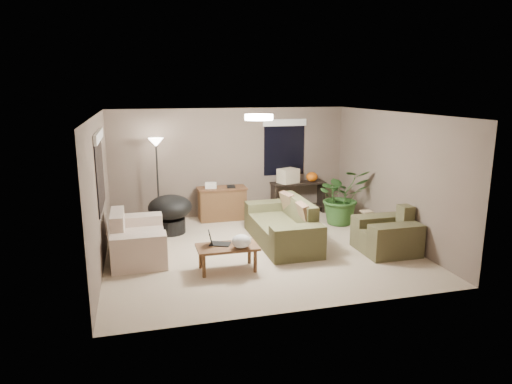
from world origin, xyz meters
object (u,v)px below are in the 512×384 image
object	(u,v)px
loveseat	(137,241)
desk	(222,203)
armchair	(387,236)
cat_scratching_post	(366,224)
coffee_table	(227,249)
console_table	(298,195)
floor_lamp	(156,153)
main_sofa	(283,228)
papasan_chair	(170,211)
houseplant	(342,202)

from	to	relation	value
loveseat	desk	xyz separation A→B (m)	(1.91, 1.96, 0.08)
armchair	cat_scratching_post	xyz separation A→B (m)	(0.11, 1.00, -0.08)
loveseat	coffee_table	size ratio (longest dim) A/B	1.60
console_table	floor_lamp	world-z (taller)	floor_lamp
armchair	floor_lamp	bearing A→B (deg)	145.05
main_sofa	console_table	world-z (taller)	main_sofa
console_table	armchair	bearing A→B (deg)	-77.37
papasan_chair	houseplant	distance (m)	3.72
papasan_chair	floor_lamp	distance (m)	1.31
loveseat	floor_lamp	bearing A→B (deg)	75.27
coffee_table	houseplant	distance (m)	3.57
coffee_table	floor_lamp	bearing A→B (deg)	108.14
loveseat	armchair	xyz separation A→B (m)	(4.44, -0.89, 0.00)
cat_scratching_post	coffee_table	bearing A→B (deg)	-160.18
loveseat	console_table	distance (m)	4.31
houseplant	coffee_table	bearing A→B (deg)	-146.19
armchair	coffee_table	size ratio (longest dim) A/B	1.00
loveseat	floor_lamp	xyz separation A→B (m)	(0.49, 1.87, 1.30)
console_table	main_sofa	bearing A→B (deg)	-116.94
armchair	coffee_table	world-z (taller)	armchair
armchair	cat_scratching_post	bearing A→B (deg)	83.68
desk	houseplant	world-z (taller)	houseplant
armchair	houseplant	size ratio (longest dim) A/B	0.80
papasan_chair	houseplant	world-z (taller)	houseplant
coffee_table	cat_scratching_post	distance (m)	3.31
loveseat	console_table	size ratio (longest dim) A/B	1.23
cat_scratching_post	floor_lamp	bearing A→B (deg)	156.56
loveseat	coffee_table	distance (m)	1.76
main_sofa	armchair	xyz separation A→B (m)	(1.67, -0.97, 0.00)
desk	floor_lamp	bearing A→B (deg)	-176.38
desk	papasan_chair	world-z (taller)	papasan_chair
console_table	desk	bearing A→B (deg)	-176.52
houseplant	desk	bearing A→B (deg)	158.42
console_table	papasan_chair	bearing A→B (deg)	-165.08
floor_lamp	desk	bearing A→B (deg)	3.62
floor_lamp	houseplant	distance (m)	4.16
desk	cat_scratching_post	distance (m)	3.23
main_sofa	houseplant	size ratio (longest dim) A/B	1.77
loveseat	console_table	xyz separation A→B (m)	(3.77, 2.07, 0.14)
coffee_table	cat_scratching_post	world-z (taller)	cat_scratching_post
console_table	coffee_table	bearing A→B (deg)	-127.18
loveseat	houseplant	bearing A→B (deg)	12.49
main_sofa	console_table	xyz separation A→B (m)	(1.01, 1.99, 0.14)
console_table	houseplant	bearing A→B (deg)	-60.36
cat_scratching_post	armchair	bearing A→B (deg)	-96.32
loveseat	coffee_table	world-z (taller)	loveseat
main_sofa	armchair	world-z (taller)	same
main_sofa	armchair	size ratio (longest dim) A/B	2.20
desk	houseplant	size ratio (longest dim) A/B	0.88
floor_lamp	cat_scratching_post	distance (m)	4.63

